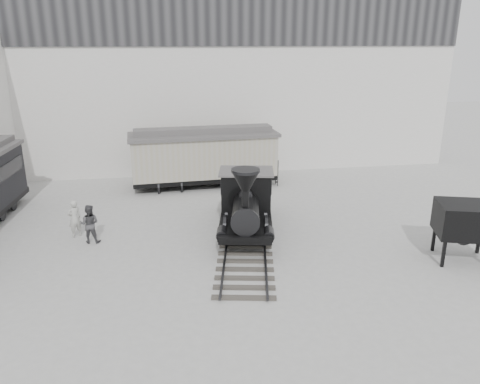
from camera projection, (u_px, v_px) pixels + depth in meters
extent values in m
plane|color=#9E9E9B|center=(230.00, 273.00, 17.70)|extent=(90.00, 90.00, 0.00)
cube|color=silver|center=(196.00, 87.00, 30.06)|extent=(34.00, 2.40, 11.00)
cube|color=#232326|center=(196.00, 20.00, 27.64)|extent=(34.00, 0.12, 3.00)
cube|color=#37312E|center=(246.00, 239.00, 20.44)|extent=(4.10, 10.45, 0.18)
cube|color=#2D2D30|center=(227.00, 238.00, 20.45)|extent=(2.00, 10.05, 0.07)
cube|color=#2D2D30|center=(264.00, 238.00, 20.41)|extent=(2.00, 10.05, 0.07)
cylinder|color=black|center=(225.00, 229.00, 19.72)|extent=(0.36, 1.22, 1.22)
cylinder|color=black|center=(266.00, 230.00, 19.68)|extent=(0.36, 1.22, 1.22)
cylinder|color=black|center=(227.00, 217.00, 21.09)|extent=(0.36, 1.22, 1.22)
cylinder|color=black|center=(265.00, 217.00, 21.05)|extent=(0.36, 1.22, 1.22)
cube|color=black|center=(246.00, 220.00, 20.34)|extent=(2.93, 4.34, 0.31)
cylinder|color=black|center=(246.00, 211.00, 19.38)|extent=(1.57, 2.72, 1.11)
cylinder|color=black|center=(245.00, 199.00, 18.16)|extent=(0.34, 0.34, 0.67)
cone|color=black|center=(245.00, 181.00, 17.94)|extent=(1.25, 1.25, 0.78)
sphere|color=black|center=(246.00, 195.00, 19.64)|extent=(0.58, 0.58, 0.58)
cube|color=black|center=(246.00, 191.00, 20.98)|extent=(2.41, 1.88, 1.72)
cube|color=#575454|center=(246.00, 171.00, 20.69)|extent=(2.67, 2.14, 0.09)
cube|color=black|center=(247.00, 190.00, 23.07)|extent=(2.38, 2.56, 1.00)
cylinder|color=black|center=(169.00, 182.00, 27.66)|extent=(1.90, 0.85, 0.75)
cylinder|color=black|center=(239.00, 178.00, 28.54)|extent=(1.90, 0.85, 0.75)
cube|color=black|center=(205.00, 177.00, 28.04)|extent=(8.50, 2.78, 0.28)
cube|color=#A8A297|center=(204.00, 156.00, 27.63)|extent=(8.51, 2.88, 2.33)
cube|color=#575454|center=(203.00, 135.00, 27.24)|extent=(8.80, 3.17, 0.19)
cube|color=#575454|center=(203.00, 130.00, 27.16)|extent=(8.06, 1.55, 0.34)
imported|color=#BABBB2|center=(75.00, 219.00, 20.70)|extent=(0.75, 0.69, 1.71)
imported|color=#434346|center=(90.00, 224.00, 20.11)|extent=(0.93, 0.78, 1.71)
cube|color=black|center=(443.00, 254.00, 18.00)|extent=(0.15, 0.15, 1.08)
cube|color=black|center=(434.00, 239.00, 19.39)|extent=(0.15, 0.15, 1.08)
cube|color=black|center=(479.00, 241.00, 19.17)|extent=(0.15, 0.15, 1.08)
cube|color=black|center=(466.00, 220.00, 18.22)|extent=(2.59, 2.33, 1.28)
cone|color=black|center=(463.00, 238.00, 18.46)|extent=(2.09, 2.09, 0.49)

